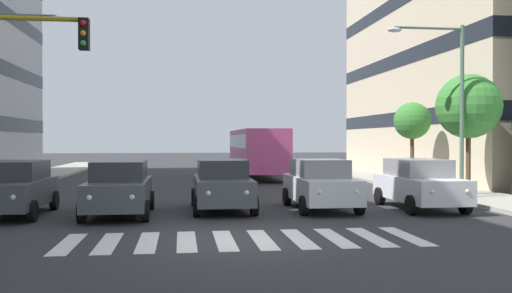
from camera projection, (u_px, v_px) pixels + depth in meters
The scene contains 12 objects.
ground_plane at pixel (243, 240), 13.53m from camera, with size 180.00×180.00×0.00m, color #2D2D30.
building_left_block_0 at pixel (482, 33), 36.10m from camera, with size 11.28×21.92×18.34m.
crosswalk_markings at pixel (243, 240), 13.53m from camera, with size 8.55×2.80×0.01m.
car_0 at pixel (419, 183), 19.55m from camera, with size 2.02×4.44×1.72m.
car_1 at pixel (320, 184), 19.39m from camera, with size 2.02×4.44×1.72m.
car_2 at pixel (222, 184), 19.14m from camera, with size 2.02×4.44×1.72m.
car_3 at pixel (119, 187), 17.86m from camera, with size 2.02×4.44×1.72m.
car_4 at pixel (15, 188), 17.82m from camera, with size 2.02×4.44×1.72m.
bus_behind_traffic at pixel (257, 148), 35.57m from camera, with size 2.78×10.50×3.00m.
street_lamp_left at pixel (449, 90), 22.09m from camera, with size 3.12×0.28×6.71m.
street_tree_1 at pixel (468, 107), 23.34m from camera, with size 2.65×2.65×4.95m.
street_tree_2 at pixel (412, 121), 28.92m from camera, with size 1.88×1.88×4.15m.
Camera 1 is at (1.47, 13.43, 2.39)m, focal length 39.83 mm.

